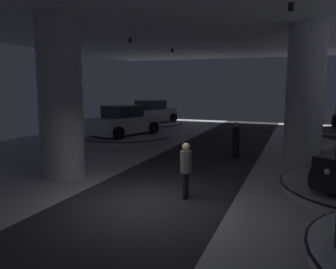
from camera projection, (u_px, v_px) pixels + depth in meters
The scene contains 9 objects.
ground at pixel (144, 205), 9.00m from camera, with size 24.00×44.00×0.06m.
column_right at pixel (305, 96), 13.21m from camera, with size 1.44×1.44×5.50m.
column_left at pixel (61, 97), 11.34m from camera, with size 1.47×1.47×5.50m.
display_platform_far_left at pixel (125, 137), 19.39m from camera, with size 5.18×5.18×0.33m.
display_car_far_left at pixel (124, 122), 19.23m from camera, with size 3.12×4.54×1.71m.
display_platform_deep_left at pixel (152, 125), 25.24m from camera, with size 4.53×4.53×0.35m.
display_car_deep_left at pixel (152, 113), 25.09m from camera, with size 3.00×4.51×1.71m.
visitor_walking_near at pixel (186, 167), 9.31m from camera, with size 0.32×0.32×1.59m.
visitor_walking_far at pixel (236, 138), 14.53m from camera, with size 0.32×0.32×1.59m.
Camera 1 is at (3.76, -7.80, 3.15)m, focal length 35.81 mm.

